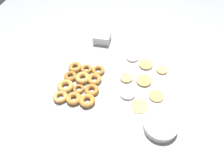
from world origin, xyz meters
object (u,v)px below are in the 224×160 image
pancake_3 (126,78)px  pancake_2 (162,70)px  pancake_1 (140,106)px  donut_tray (80,84)px  pancake_6 (132,58)px  container_stack (102,38)px  pancake_4 (156,96)px  pancake_7 (127,94)px  pancake_5 (146,65)px  batter_bowl (160,126)px  pancake_0 (144,81)px

pancake_3 → pancake_2: bearing=117.2°
pancake_1 → donut_tray: bearing=-102.4°
pancake_6 → container_stack: container_stack is taller
pancake_4 → pancake_3: bearing=-118.6°
pancake_2 → pancake_7: (0.27, -0.23, 0.00)m
pancake_3 → container_stack: bearing=-145.7°
pancake_1 → pancake_7: (-0.08, -0.09, 0.00)m
pancake_5 → pancake_7: bearing=-18.3°
pancake_4 → donut_tray: donut_tray is taller
pancake_5 → container_stack: container_stack is taller
pancake_2 → container_stack: size_ratio=0.60×
pancake_5 → pancake_7: size_ratio=1.00×
pancake_7 → donut_tray: donut_tray is taller
pancake_3 → pancake_5: 0.21m
pancake_6 → batter_bowl: size_ratio=0.48×
pancake_0 → pancake_3: bearing=-91.2°
pancake_5 → pancake_6: same height
container_stack → pancake_5: bearing=60.2°
batter_bowl → container_stack: (-0.75, -0.53, 0.01)m
pancake_0 → pancake_4: 0.15m
pancake_2 → pancake_3: size_ratio=0.91×
pancake_5 → pancake_7: (0.31, -0.10, 0.00)m
donut_tray → pancake_1: bearing=77.6°
pancake_5 → pancake_7: pancake_7 is taller
pancake_1 → container_stack: 0.73m
pancake_6 → pancake_1: bearing=13.1°
pancake_1 → pancake_2: bearing=159.4°
pancake_0 → container_stack: (-0.40, -0.40, 0.03)m
pancake_6 → pancake_7: (0.37, 0.01, 0.00)m
pancake_1 → container_stack: container_stack is taller
pancake_1 → pancake_5: size_ratio=1.08×
pancake_2 → container_stack: (-0.26, -0.53, 0.03)m
pancake_2 → pancake_4: bearing=-6.8°
pancake_0 → donut_tray: size_ratio=0.27×
pancake_1 → donut_tray: 0.45m
pancake_5 → pancake_7: 0.32m
pancake_7 → pancake_4: bearing=94.8°
container_stack → pancake_3: bearing=34.3°
pancake_5 → donut_tray: bearing=-56.6°
batter_bowl → container_stack: 0.92m
pancake_2 → pancake_7: bearing=-39.8°
pancake_0 → pancake_2: size_ratio=1.32×
pancake_3 → donut_tray: size_ratio=0.22×
donut_tray → container_stack: (-0.52, 0.04, 0.02)m
pancake_5 → container_stack: bearing=-119.8°
batter_bowl → pancake_1: bearing=-133.7°
pancake_0 → batter_bowl: (0.35, 0.13, 0.02)m
pancake_4 → pancake_6: bearing=-149.4°
batter_bowl → donut_tray: bearing=-111.6°
pancake_2 → container_stack: container_stack is taller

